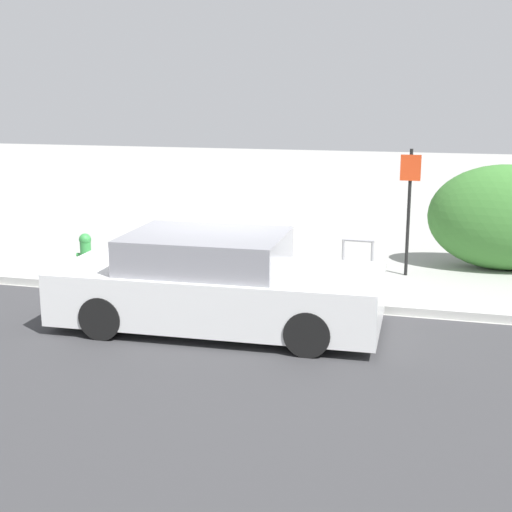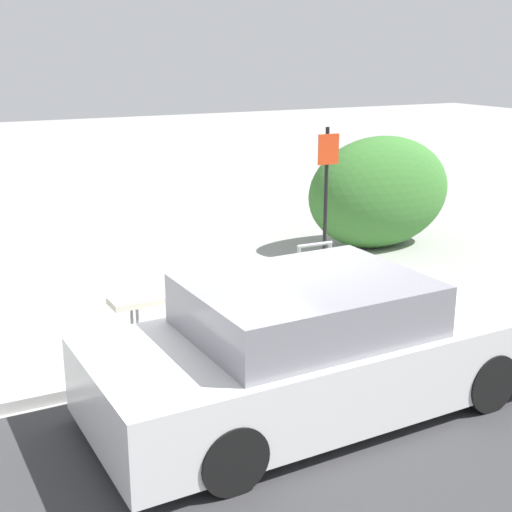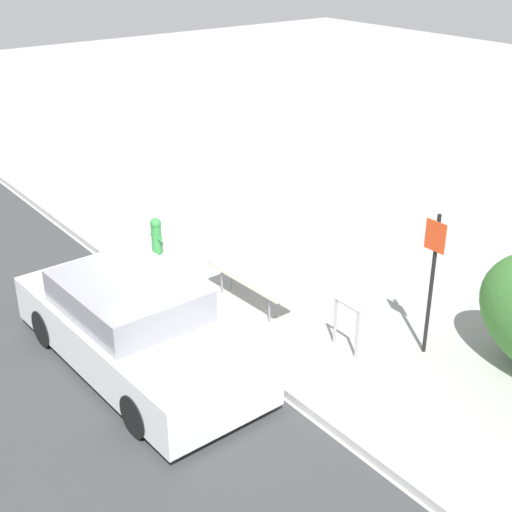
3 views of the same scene
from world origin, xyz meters
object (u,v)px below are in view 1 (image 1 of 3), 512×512
object	(u,v)px
bench	(237,254)
sign_post	(409,200)
parked_car_near	(216,284)
fire_hydrant	(86,253)
bike_rack	(358,257)

from	to	relation	value
bench	sign_post	bearing A→B (deg)	22.00
bench	parked_car_near	xyz separation A→B (m)	(0.43, -2.44, 0.12)
fire_hydrant	bike_rack	bearing A→B (deg)	6.17
bench	fire_hydrant	size ratio (longest dim) A/B	2.49
sign_post	parked_car_near	xyz separation A→B (m)	(-2.42, -3.70, -0.76)
bike_rack	sign_post	bearing A→B (deg)	50.87
sign_post	parked_car_near	size ratio (longest dim) A/B	0.50
bench	bike_rack	bearing A→B (deg)	6.71
bike_rack	parked_car_near	bearing A→B (deg)	-120.86
fire_hydrant	parked_car_near	xyz separation A→B (m)	(3.26, -2.23, 0.22)
sign_post	fire_hydrant	world-z (taller)	sign_post
fire_hydrant	bench	bearing A→B (deg)	4.31
bench	fire_hydrant	xyz separation A→B (m)	(-2.83, -0.21, -0.10)
bike_rack	sign_post	world-z (taller)	sign_post
bench	parked_car_near	world-z (taller)	parked_car_near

